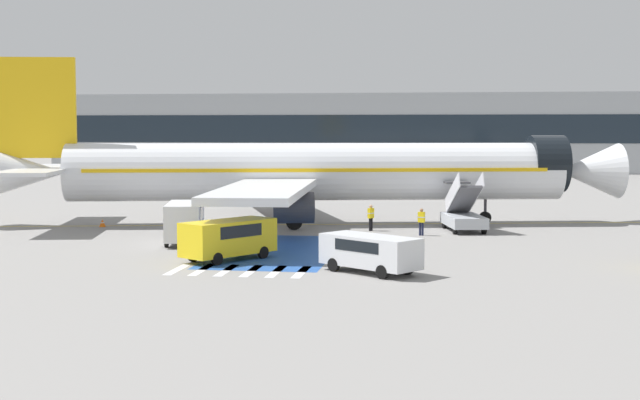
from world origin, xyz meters
name	(u,v)px	position (x,y,z in m)	size (l,w,h in m)	color
ground_plane	(334,225)	(0.00, 0.00, 0.00)	(600.00, 600.00, 0.00)	gray
apron_leadline_yellow	(316,224)	(-1.29, 0.09, 0.00)	(0.20, 78.26, 0.01)	gold
apron_stand_patch_blue	(279,251)	(-1.29, -13.48, 0.00)	(6.27, 13.98, 0.01)	#2856A8
apron_walkway_bar_0	(178,269)	(-4.89, -20.42, 0.00)	(0.44, 3.60, 0.01)	silver
apron_walkway_bar_1	(202,270)	(-3.69, -20.42, 0.00)	(0.44, 3.60, 0.01)	silver
apron_walkway_bar_2	(227,270)	(-2.49, -20.42, 0.00)	(0.44, 3.60, 0.01)	silver
apron_walkway_bar_3	(251,271)	(-1.29, -20.42, 0.00)	(0.44, 3.60, 0.01)	silver
apron_walkway_bar_4	(276,271)	(-0.09, -20.42, 0.00)	(0.44, 3.60, 0.01)	silver
apron_walkway_bar_5	(301,272)	(1.11, -20.42, 0.00)	(0.44, 3.60, 0.01)	silver
airliner	(307,172)	(-1.95, -0.04, 3.71)	(44.51, 36.76, 11.53)	silver
boarding_stairs_forward	(464,216)	(8.87, -2.42, 0.98)	(3.14, 5.51, 3.96)	#ADB2BA
fuel_tanker	(263,180)	(-10.25, 24.42, 1.62)	(3.16, 9.63, 3.24)	#38383D
service_van_0	(185,220)	(-7.33, -11.30, 1.42)	(2.98, 5.23, 2.39)	silver
service_van_1	(228,236)	(-3.21, -17.21, 1.23)	(4.46, 5.30, 2.04)	yellow
service_van_3	(370,250)	(4.33, -20.20, 1.07)	(5.06, 4.44, 1.75)	silver
ground_crew_0	(371,216)	(2.84, -3.20, 0.99)	(0.44, 0.48, 1.73)	black
ground_crew_1	(421,220)	(6.21, -5.29, 0.99)	(0.48, 0.37, 1.72)	#191E38
traffic_cone_0	(102,223)	(-15.56, -3.47, 0.26)	(0.47, 0.47, 0.52)	orange
terminal_building	(387,133)	(-2.01, 78.88, 6.00)	(106.07, 12.10, 12.00)	#9EA3A8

